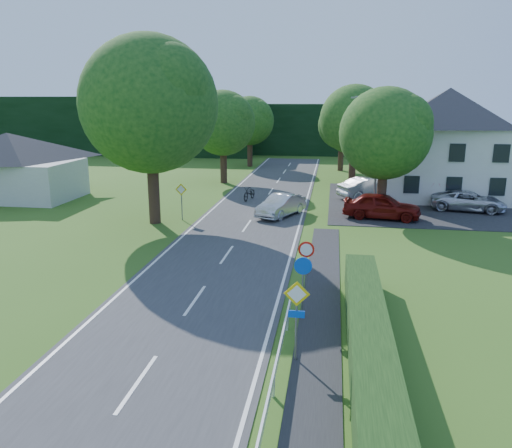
% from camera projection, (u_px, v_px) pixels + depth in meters
% --- Properties ---
extents(road, '(7.00, 80.00, 0.04)m').
position_uv_depth(road, '(234.00, 244.00, 27.44)').
color(road, '#353537').
rests_on(road, ground).
extents(parking_pad, '(14.00, 16.00, 0.04)m').
position_uv_depth(parking_pad, '(421.00, 203.00, 38.11)').
color(parking_pad, black).
rests_on(parking_pad, ground).
extents(line_edge_left, '(0.12, 80.00, 0.01)m').
position_uv_depth(line_edge_left, '(178.00, 241.00, 27.92)').
color(line_edge_left, white).
rests_on(line_edge_left, road).
extents(line_edge_right, '(0.12, 80.00, 0.01)m').
position_uv_depth(line_edge_right, '(293.00, 246.00, 26.95)').
color(line_edge_right, white).
rests_on(line_edge_right, road).
extents(line_centre, '(0.12, 80.00, 0.01)m').
position_uv_depth(line_centre, '(234.00, 243.00, 27.44)').
color(line_centre, white).
rests_on(line_centre, road).
extents(tree_main, '(9.40, 9.40, 11.64)m').
position_uv_depth(tree_main, '(151.00, 131.00, 30.74)').
color(tree_main, '#144314').
rests_on(tree_main, ground).
extents(tree_left_far, '(7.00, 7.00, 8.58)m').
position_uv_depth(tree_left_far, '(223.00, 137.00, 46.30)').
color(tree_left_far, '#144314').
rests_on(tree_left_far, ground).
extents(tree_right_far, '(7.40, 7.40, 9.09)m').
position_uv_depth(tree_right_far, '(354.00, 134.00, 46.36)').
color(tree_right_far, '#144314').
rests_on(tree_right_far, ground).
extents(tree_left_back, '(6.60, 6.60, 8.07)m').
position_uv_depth(tree_left_back, '(250.00, 132.00, 57.78)').
color(tree_left_back, '#144314').
rests_on(tree_left_back, ground).
extents(tree_right_back, '(6.20, 6.20, 7.56)m').
position_uv_depth(tree_right_back, '(342.00, 136.00, 54.36)').
color(tree_right_back, '#144314').
rests_on(tree_right_back, ground).
extents(tree_right_mid, '(7.00, 7.00, 8.58)m').
position_uv_depth(tree_right_mid, '(384.00, 153.00, 32.79)').
color(tree_right_mid, '#144314').
rests_on(tree_right_mid, ground).
extents(treeline_left, '(44.00, 6.00, 8.00)m').
position_uv_depth(treeline_left, '(99.00, 126.00, 70.87)').
color(treeline_left, black).
rests_on(treeline_left, ground).
extents(treeline_right, '(30.00, 5.00, 7.00)m').
position_uv_depth(treeline_right, '(355.00, 130.00, 69.46)').
color(treeline_right, black).
rests_on(treeline_right, ground).
extents(bungalow_left, '(11.00, 6.50, 5.20)m').
position_uv_depth(bungalow_left, '(10.00, 165.00, 39.34)').
color(bungalow_left, '#B6B6B1').
rests_on(bungalow_left, ground).
extents(house_white, '(10.60, 8.40, 8.60)m').
position_uv_depth(house_white, '(446.00, 142.00, 39.60)').
color(house_white, silver).
rests_on(house_white, ground).
extents(streetlight, '(2.03, 0.18, 8.00)m').
position_uv_depth(streetlight, '(375.00, 148.00, 34.73)').
color(streetlight, slate).
rests_on(streetlight, ground).
extents(sign_priority_right, '(0.78, 0.09, 2.59)m').
position_uv_depth(sign_priority_right, '(297.00, 306.00, 14.85)').
color(sign_priority_right, slate).
rests_on(sign_priority_right, ground).
extents(sign_roundabout, '(0.64, 0.08, 2.37)m').
position_uv_depth(sign_roundabout, '(303.00, 276.00, 17.76)').
color(sign_roundabout, slate).
rests_on(sign_roundabout, ground).
extents(sign_speed_limit, '(0.64, 0.11, 2.37)m').
position_uv_depth(sign_speed_limit, '(306.00, 256.00, 19.64)').
color(sign_speed_limit, slate).
rests_on(sign_speed_limit, ground).
extents(sign_priority_left, '(0.78, 0.09, 2.44)m').
position_uv_depth(sign_priority_left, '(181.00, 194.00, 32.47)').
color(sign_priority_left, slate).
rests_on(sign_priority_left, ground).
extents(moving_car, '(3.22, 4.68, 1.46)m').
position_uv_depth(moving_car, '(281.00, 205.00, 33.70)').
color(moving_car, silver).
rests_on(moving_car, road).
extents(motorcycle, '(1.17, 2.23, 1.11)m').
position_uv_depth(motorcycle, '(249.00, 193.00, 39.07)').
color(motorcycle, black).
rests_on(motorcycle, road).
extents(parked_car_red, '(5.26, 2.75, 1.71)m').
position_uv_depth(parked_car_red, '(382.00, 206.00, 32.98)').
color(parked_car_red, '#630F0B').
rests_on(parked_car_red, parking_pad).
extents(parked_car_silver_a, '(5.29, 4.01, 1.67)m').
position_uv_depth(parked_car_silver_a, '(370.00, 188.00, 39.52)').
color(parked_car_silver_a, '#A8A9AD').
rests_on(parked_car_silver_a, parking_pad).
extents(parked_car_silver_b, '(5.39, 3.25, 1.40)m').
position_uv_depth(parked_car_silver_b, '(468.00, 201.00, 35.33)').
color(parked_car_silver_b, silver).
rests_on(parked_car_silver_b, parking_pad).
extents(parasol, '(2.29, 2.33, 1.85)m').
position_uv_depth(parasol, '(437.00, 193.00, 37.22)').
color(parasol, '#B70E2D').
rests_on(parasol, parking_pad).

